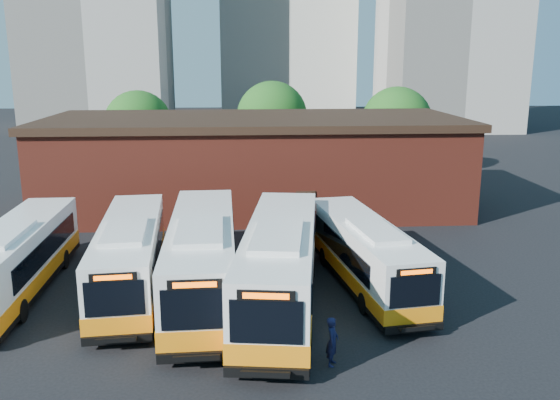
{
  "coord_description": "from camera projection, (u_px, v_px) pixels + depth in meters",
  "views": [
    {
      "loc": [
        -0.91,
        -21.31,
        10.29
      ],
      "look_at": [
        1.0,
        7.63,
        3.38
      ],
      "focal_mm": 38.0,
      "sensor_mm": 36.0,
      "label": 1
    }
  ],
  "objects": [
    {
      "name": "bus_east",
      "position": [
        365.0,
        256.0,
        27.37
      ],
      "size": [
        3.87,
        11.7,
        3.14
      ],
      "rotation": [
        0.0,
        0.0,
        0.14
      ],
      "color": "white",
      "rests_on": "ground"
    },
    {
      "name": "bus_midwest",
      "position": [
        203.0,
        261.0,
        25.99
      ],
      "size": [
        3.14,
        13.46,
        3.64
      ],
      "rotation": [
        0.0,
        0.0,
        0.03
      ],
      "color": "white",
      "rests_on": "ground"
    },
    {
      "name": "bus_west",
      "position": [
        130.0,
        258.0,
        26.77
      ],
      "size": [
        3.54,
        12.37,
        3.33
      ],
      "rotation": [
        0.0,
        0.0,
        0.09
      ],
      "color": "white",
      "rests_on": "ground"
    },
    {
      "name": "tree_west",
      "position": [
        138.0,
        124.0,
        52.48
      ],
      "size": [
        6.0,
        6.0,
        7.65
      ],
      "color": "#382314",
      "rests_on": "ground"
    },
    {
      "name": "bus_farwest",
      "position": [
        17.0,
        261.0,
        26.46
      ],
      "size": [
        2.68,
        12.02,
        3.26
      ],
      "rotation": [
        0.0,
        0.0,
        0.02
      ],
      "color": "white",
      "rests_on": "ground"
    },
    {
      "name": "ground",
      "position": [
        267.0,
        329.0,
        23.13
      ],
      "size": [
        220.0,
        220.0,
        0.0
      ],
      "primitive_type": "plane",
      "color": "black"
    },
    {
      "name": "depot_building",
      "position": [
        254.0,
        161.0,
        41.79
      ],
      "size": [
        28.6,
        12.6,
        6.4
      ],
      "color": "maroon",
      "rests_on": "ground"
    },
    {
      "name": "tree_east",
      "position": [
        397.0,
        122.0,
        52.93
      ],
      "size": [
        6.24,
        6.24,
        7.96
      ],
      "color": "#382314",
      "rests_on": "ground"
    },
    {
      "name": "transit_worker",
      "position": [
        332.0,
        341.0,
        20.27
      ],
      "size": [
        0.61,
        0.74,
        1.75
      ],
      "primitive_type": "imported",
      "rotation": [
        0.0,
        0.0,
        1.23
      ],
      "color": "#111333",
      "rests_on": "ground"
    },
    {
      "name": "tree_mid",
      "position": [
        272.0,
        117.0,
        55.08
      ],
      "size": [
        6.56,
        6.56,
        8.36
      ],
      "color": "#382314",
      "rests_on": "ground"
    },
    {
      "name": "bus_mideast",
      "position": [
        280.0,
        268.0,
        25.07
      ],
      "size": [
        4.55,
        13.75,
        3.69
      ],
      "rotation": [
        0.0,
        0.0,
        -0.14
      ],
      "color": "white",
      "rests_on": "ground"
    }
  ]
}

